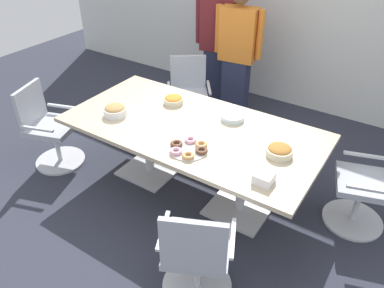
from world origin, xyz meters
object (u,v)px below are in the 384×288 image
Objects in this scene: office_chair_0 at (369,188)px; snack_bowl_cookies at (115,110)px; snack_bowl_pretzels at (279,151)px; plate_stack at (233,117)px; donut_platter at (189,148)px; napkin_pile at (264,178)px; conference_table at (192,137)px; office_chair_3 at (196,257)px; person_standing_1 at (237,54)px; office_chair_2 at (49,130)px; snack_bowl_chips_orange at (173,100)px; office_chair_1 at (189,99)px; person_standing_0 at (218,44)px.

snack_bowl_cookies is (-2.29, -0.68, 0.40)m from office_chair_0.
snack_bowl_pretzels is 0.67m from plate_stack.
snack_bowl_cookies reaches higher than snack_bowl_pretzels.
office_chair_0 is 2.69× the size of donut_platter.
napkin_pile is (0.64, -0.70, 0.01)m from plate_stack.
snack_bowl_cookies reaches higher than plate_stack.
snack_bowl_pretzels is 1.57× the size of napkin_pile.
donut_platter is at bearing 102.70° from office_chair_0.
donut_platter is 1.52× the size of plate_stack.
conference_table is at bearing -179.61° from snack_bowl_pretzels.
office_chair_3 is 2.82m from person_standing_1.
person_standing_1 is 5.01× the size of donut_platter.
office_chair_2 and office_chair_3 have the same top height.
office_chair_0 is 4.48× the size of snack_bowl_chips_orange.
conference_table is 1.63m from office_chair_0.
plate_stack is (0.96, -0.69, 0.37)m from office_chair_1.
person_standing_1 is 1.97m from snack_bowl_pretzels.
person_standing_1 reaches higher than office_chair_0.
office_chair_2 is 1.41m from snack_bowl_chips_orange.
snack_bowl_cookies is 1.01× the size of plate_stack.
office_chair_0 is 4.09× the size of plate_stack.
person_standing_0 is at bearing 102.05° from snack_bowl_chips_orange.
snack_bowl_chips_orange is 0.60× the size of donut_platter.
donut_platter is at bearing -152.19° from snack_bowl_pretzels.
snack_bowl_pretzels is at bearing 104.64° from office_chair_0.
snack_bowl_chips_orange is (0.30, -0.73, 0.39)m from office_chair_1.
plate_stack is at bearing 84.43° from donut_platter.
snack_bowl_pretzels is (0.16, 1.01, 0.39)m from office_chair_3.
snack_bowl_chips_orange is 1.46m from napkin_pile.
donut_platter is (0.19, -0.34, 0.14)m from conference_table.
plate_stack is (0.26, 0.31, 0.15)m from conference_table.
office_chair_2 is at bearing 56.05° from person_standing_0.
office_chair_0 is at bearing 15.92° from conference_table.
snack_bowl_pretzels is at bearing -12.02° from snack_bowl_chips_orange.
office_chair_0 is at bearing 87.39° from office_chair_2.
donut_platter is (0.60, -0.62, -0.02)m from snack_bowl_chips_orange.
office_chair_1 is at bearing 112.28° from snack_bowl_chips_orange.
office_chair_3 is (0.70, -1.01, -0.22)m from conference_table.
plate_stack is at bearing 152.82° from snack_bowl_pretzels.
snack_bowl_pretzels is at bearing 120.26° from person_standing_0.
person_standing_0 is at bearing 139.94° from office_chair_2.
snack_bowl_cookies is 1.60× the size of napkin_pile.
office_chair_2 is 2.48m from snack_bowl_pretzels.
conference_table is 2.64× the size of office_chair_2.
office_chair_3 is at bearing 57.44° from office_chair_2.
snack_bowl_cookies reaches higher than napkin_pile.
person_standing_1 is (-0.35, 1.56, 0.26)m from conference_table.
person_standing_1 is 7.67× the size of snack_bowl_pretzels.
office_chair_0 is 4.05× the size of snack_bowl_cookies.
conference_table is 0.79m from snack_bowl_cookies.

